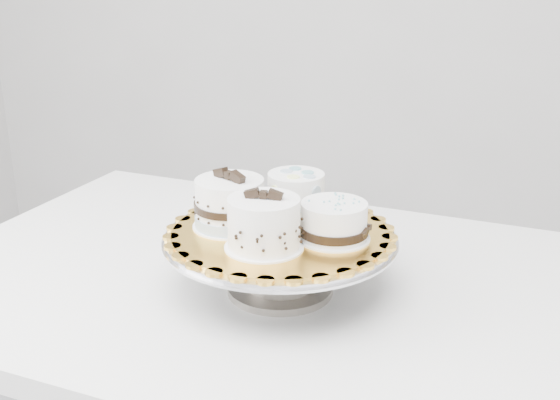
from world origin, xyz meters
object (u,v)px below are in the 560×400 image
(table, at_px, (270,314))
(cake_banded, at_px, (230,205))
(cake_swirl, at_px, (264,225))
(cake_ribbon, at_px, (334,222))
(cake_board, at_px, (280,233))
(cake_dots, at_px, (296,193))
(cake_stand, at_px, (280,252))

(table, distance_m, cake_banded, 0.23)
(cake_swirl, height_order, cake_ribbon, cake_swirl)
(cake_board, distance_m, cake_swirl, 0.08)
(cake_ribbon, bearing_deg, cake_dots, 137.64)
(cake_board, bearing_deg, table, 126.04)
(table, relative_size, cake_board, 3.62)
(cake_dots, bearing_deg, cake_swirl, -101.65)
(cake_swirl, bearing_deg, cake_stand, 81.50)
(cake_stand, distance_m, cake_banded, 0.11)
(cake_board, distance_m, cake_ribbon, 0.10)
(table, bearing_deg, cake_board, -50.73)
(cake_stand, xyz_separation_m, cake_swirl, (-0.00, -0.07, 0.08))
(cake_ribbon, bearing_deg, table, 159.71)
(cake_board, height_order, cake_ribbon, cake_ribbon)
(table, distance_m, cake_dots, 0.23)
(cake_banded, bearing_deg, table, 74.60)
(cake_stand, xyz_separation_m, cake_dots, (-0.00, 0.09, 0.07))
(cake_board, bearing_deg, cake_dots, 91.90)
(cake_stand, bearing_deg, cake_board, 90.00)
(cake_stand, relative_size, cake_swirl, 3.08)
(cake_dots, bearing_deg, cake_board, -100.49)
(cake_ribbon, bearing_deg, cake_board, -178.99)
(cake_swirl, distance_m, cake_dots, 0.16)
(cake_banded, relative_size, cake_ribbon, 1.22)
(cake_stand, bearing_deg, cake_ribbon, -0.51)
(cake_stand, height_order, cake_swirl, cake_swirl)
(cake_banded, relative_size, cake_dots, 1.24)
(cake_stand, xyz_separation_m, cake_banded, (-0.08, -0.01, 0.07))
(cake_swirl, xyz_separation_m, cake_banded, (-0.08, 0.06, -0.00))
(cake_board, xyz_separation_m, cake_banded, (-0.08, -0.01, 0.04))
(table, relative_size, cake_ribbon, 10.49)
(cake_stand, height_order, cake_board, cake_board)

